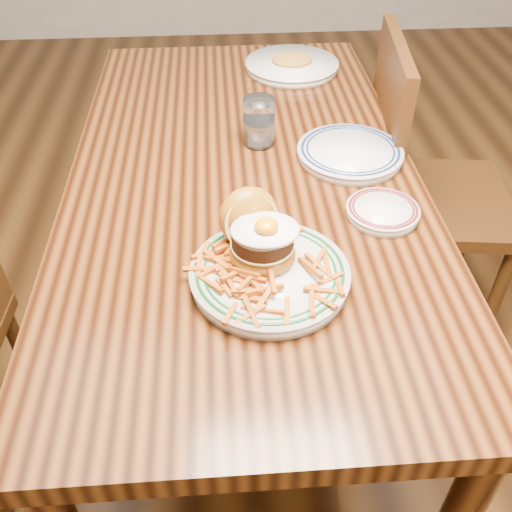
{
  "coord_description": "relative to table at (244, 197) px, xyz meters",
  "views": [
    {
      "loc": [
        -0.06,
        -1.2,
        1.51
      ],
      "look_at": [
        0.0,
        -0.41,
        0.82
      ],
      "focal_mm": 40.0,
      "sensor_mm": 36.0,
      "label": 1
    }
  ],
  "objects": [
    {
      "name": "water_glass",
      "position": [
        0.05,
        0.12,
        0.14
      ],
      "size": [
        0.08,
        0.08,
        0.12
      ],
      "color": "white",
      "rests_on": "table"
    },
    {
      "name": "table",
      "position": [
        0.0,
        0.0,
        0.0
      ],
      "size": [
        0.85,
        1.6,
        0.75
      ],
      "color": "black",
      "rests_on": "floor"
    },
    {
      "name": "side_plate",
      "position": [
        0.29,
        -0.22,
        0.1
      ],
      "size": [
        0.16,
        0.16,
        0.02
      ],
      "rotation": [
        0.0,
        0.0,
        0.34
      ],
      "color": "silver",
      "rests_on": "table"
    },
    {
      "name": "floor",
      "position": [
        0.0,
        0.0,
        -0.66
      ],
      "size": [
        6.0,
        6.0,
        0.0
      ],
      "primitive_type": "plane",
      "color": "black",
      "rests_on": "ground"
    },
    {
      "name": "main_plate",
      "position": [
        0.02,
        -0.39,
        0.13
      ],
      "size": [
        0.31,
        0.33,
        0.15
      ],
      "rotation": [
        0.0,
        0.0,
        0.3
      ],
      "color": "silver",
      "rests_on": "table"
    },
    {
      "name": "rear_plate",
      "position": [
        0.27,
        0.03,
        0.1
      ],
      "size": [
        0.27,
        0.27,
        0.03
      ],
      "rotation": [
        0.0,
        0.0,
        0.34
      ],
      "color": "silver",
      "rests_on": "table"
    },
    {
      "name": "chair_right",
      "position": [
        0.55,
        0.23,
        -0.15
      ],
      "size": [
        0.5,
        0.5,
        0.96
      ],
      "rotation": [
        0.0,
        0.0,
        3.02
      ],
      "color": "#381D0B",
      "rests_on": "floor"
    },
    {
      "name": "far_plate",
      "position": [
        0.19,
        0.58,
        0.11
      ],
      "size": [
        0.3,
        0.3,
        0.05
      ],
      "rotation": [
        0.0,
        0.0,
        -0.03
      ],
      "color": "silver",
      "rests_on": "table"
    }
  ]
}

